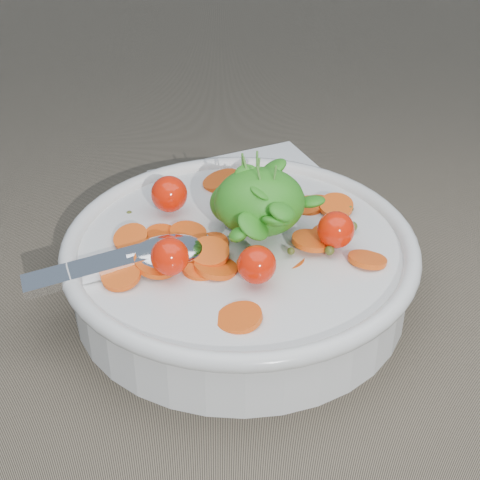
{
  "coord_description": "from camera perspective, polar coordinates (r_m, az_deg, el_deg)",
  "views": [
    {
      "loc": [
        -0.02,
        -0.51,
        0.39
      ],
      "look_at": [
        -0.01,
        -0.02,
        0.06
      ],
      "focal_mm": 55.0,
      "sensor_mm": 36.0,
      "label": 1
    }
  ],
  "objects": [
    {
      "name": "napkin",
      "position": [
        0.78,
        0.74,
        4.0
      ],
      "size": [
        0.22,
        0.21,
        0.01
      ],
      "primitive_type": "cube",
      "rotation": [
        0.0,
        0.0,
        0.4
      ],
      "color": "white",
      "rests_on": "ground"
    },
    {
      "name": "bowl",
      "position": [
        0.61,
        -0.0,
        -1.81
      ],
      "size": [
        0.31,
        0.29,
        0.12
      ],
      "color": "silver",
      "rests_on": "ground"
    },
    {
      "name": "ground",
      "position": [
        0.65,
        0.81,
        -3.36
      ],
      "size": [
        6.0,
        6.0,
        0.0
      ],
      "primitive_type": "plane",
      "color": "#796C56",
      "rests_on": "ground"
    }
  ]
}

